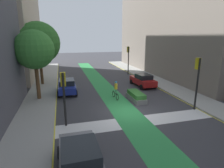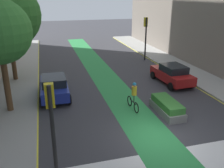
% 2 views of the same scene
% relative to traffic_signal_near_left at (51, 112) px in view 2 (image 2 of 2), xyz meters
% --- Properties ---
extents(ground_plane, '(120.00, 120.00, 0.00)m').
position_rel_traffic_signal_near_left_xyz_m(ground_plane, '(5.19, 1.11, -2.68)').
color(ground_plane, '#38383D').
extents(bike_lane_paint, '(2.40, 60.00, 0.01)m').
position_rel_traffic_signal_near_left_xyz_m(bike_lane_paint, '(4.87, 1.11, -2.68)').
color(bike_lane_paint, '#2D8C47').
rests_on(bike_lane_paint, ground_plane).
extents(crosswalk_band, '(12.00, 1.80, 0.01)m').
position_rel_traffic_signal_near_left_xyz_m(crosswalk_band, '(5.19, -0.89, -2.68)').
color(crosswalk_band, silver).
rests_on(crosswalk_band, ground_plane).
extents(sidewalk_left, '(3.00, 60.00, 0.15)m').
position_rel_traffic_signal_near_left_xyz_m(sidewalk_left, '(-2.31, 1.11, -2.61)').
color(sidewalk_left, '#9E9E99').
rests_on(sidewalk_left, ground_plane).
extents(curb_stripe_left, '(0.16, 60.00, 0.01)m').
position_rel_traffic_signal_near_left_xyz_m(curb_stripe_left, '(-0.81, 1.11, -2.68)').
color(curb_stripe_left, yellow).
rests_on(curb_stripe_left, ground_plane).
extents(traffic_signal_near_left, '(0.35, 0.52, 3.80)m').
position_rel_traffic_signal_near_left_xyz_m(traffic_signal_near_left, '(0.00, 0.00, 0.00)').
color(traffic_signal_near_left, black).
rests_on(traffic_signal_near_left, ground_plane).
extents(traffic_signal_far_right, '(0.35, 0.52, 4.56)m').
position_rel_traffic_signal_near_left_xyz_m(traffic_signal_far_right, '(10.58, 16.04, 0.50)').
color(traffic_signal_far_right, black).
rests_on(traffic_signal_far_right, ground_plane).
extents(car_blue_left_far, '(2.06, 4.22, 1.57)m').
position_rel_traffic_signal_near_left_xyz_m(car_blue_left_far, '(0.38, 7.90, -1.88)').
color(car_blue_left_far, navy).
rests_on(car_blue_left_far, ground_plane).
extents(car_red_right_far, '(2.18, 4.28, 1.57)m').
position_rel_traffic_signal_near_left_xyz_m(car_red_right_far, '(9.75, 8.27, -1.88)').
color(car_red_right_far, '#A51919').
rests_on(car_red_right_far, ground_plane).
extents(cyclist_in_lane, '(0.32, 1.73, 1.86)m').
position_rel_traffic_signal_near_left_xyz_m(cyclist_in_lane, '(5.04, 4.49, -1.71)').
color(cyclist_in_lane, black).
rests_on(cyclist_in_lane, ground_plane).
extents(street_tree_far, '(5.18, 5.18, 7.81)m').
position_rel_traffic_signal_near_left_xyz_m(street_tree_far, '(-2.59, 12.35, 2.67)').
color(street_tree_far, brown).
rests_on(street_tree_far, sidewalk_left).
extents(median_planter, '(1.10, 2.83, 0.85)m').
position_rel_traffic_signal_near_left_xyz_m(median_planter, '(6.87, 3.50, -2.28)').
color(median_planter, slate).
rests_on(median_planter, ground_plane).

